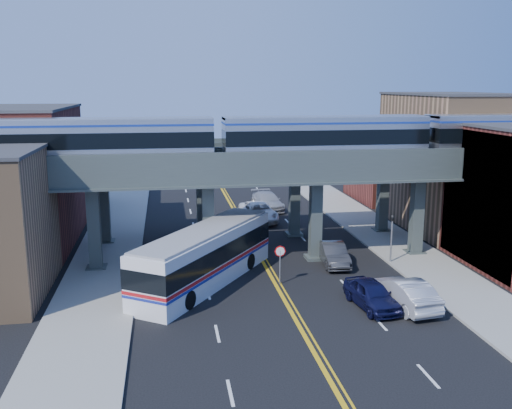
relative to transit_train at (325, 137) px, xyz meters
The scene contains 19 objects.
ground 13.03m from the transit_train, 119.71° to the right, with size 120.00×120.00×0.00m, color black.
sidewalk_west 18.59m from the transit_train, behind, with size 5.00×70.00×0.16m, color gray.
sidewalk_east 11.64m from the transit_train, 16.09° to the left, with size 5.00×70.00×0.16m, color gray.
building_west_b 24.69m from the transit_train, 160.87° to the left, with size 8.00×14.00×11.00m, color maroon.
building_west_c 31.63m from the transit_train, 137.68° to the left, with size 8.00×10.00×8.00m, color #916D4B.
building_east_b 16.39m from the transit_train, 29.86° to the left, with size 8.00×14.00×12.00m, color #916D4B.
building_east_c 25.64m from the transit_train, 56.43° to the left, with size 8.00×10.00×9.00m, color maroon.
mural_panel 11.64m from the transit_train, 21.83° to the right, with size 0.10×9.50×9.50m, color teal.
elevated_viaduct_near 5.32m from the transit_train, behind, with size 52.00×3.60×7.40m.
elevated_viaduct_far 8.79m from the transit_train, 123.11° to the left, with size 52.00×3.60×7.40m.
transit_train is the anchor object (origin of this frame).
stop_sign 9.94m from the transit_train, 130.46° to the right, with size 0.76×0.09×2.63m.
traffic_signal 8.56m from the transit_train, 23.34° to the right, with size 0.15×0.18×4.10m.
transit_bus 12.38m from the transit_train, 156.18° to the right, with size 10.21×13.05×3.53m.
car_lane_a 12.91m from the transit_train, 88.41° to the right, with size 1.92×4.77×1.62m, color black.
car_lane_b 8.57m from the transit_train, 74.68° to the right, with size 1.68×4.81×1.58m, color #29292B.
car_lane_c 15.57m from the transit_train, 102.13° to the left, with size 2.93×6.35×1.76m, color white.
car_lane_d 19.56m from the transit_train, 93.29° to the left, with size 2.49×6.12×1.78m, color #A3A4A8.
car_parked_curb 13.25m from the transit_train, 77.61° to the right, with size 1.88×5.38×1.77m, color #B0B0B5.
Camera 1 is at (-6.93, -32.05, 12.91)m, focal length 40.00 mm.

